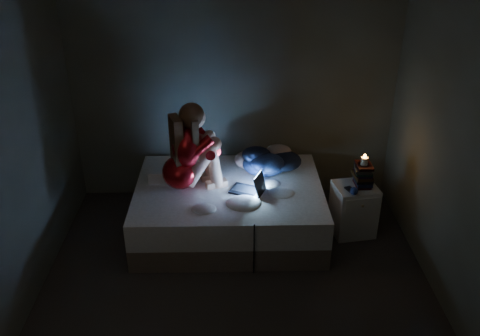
{
  "coord_description": "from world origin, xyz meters",
  "views": [
    {
      "loc": [
        -0.05,
        -3.55,
        3.21
      ],
      "look_at": [
        0.05,
        1.0,
        0.8
      ],
      "focal_mm": 38.7,
      "sensor_mm": 36.0,
      "label": 1
    }
  ],
  "objects_px": {
    "bed": "(229,208)",
    "woman": "(179,149)",
    "laptop": "(247,181)",
    "nightstand": "(353,209)",
    "candle": "(364,161)",
    "phone": "(349,189)"
  },
  "relations": [
    {
      "from": "bed",
      "to": "woman",
      "type": "height_order",
      "value": "woman"
    },
    {
      "from": "bed",
      "to": "woman",
      "type": "xyz_separation_m",
      "value": [
        -0.49,
        -0.04,
        0.73
      ]
    },
    {
      "from": "woman",
      "to": "laptop",
      "type": "bearing_deg",
      "value": -25.59
    },
    {
      "from": "nightstand",
      "to": "candle",
      "type": "height_order",
      "value": "candle"
    },
    {
      "from": "laptop",
      "to": "candle",
      "type": "bearing_deg",
      "value": 24.75
    },
    {
      "from": "bed",
      "to": "phone",
      "type": "distance_m",
      "value": 1.27
    },
    {
      "from": "bed",
      "to": "laptop",
      "type": "distance_m",
      "value": 0.44
    },
    {
      "from": "woman",
      "to": "phone",
      "type": "relative_size",
      "value": 6.57
    },
    {
      "from": "woman",
      "to": "candle",
      "type": "height_order",
      "value": "woman"
    },
    {
      "from": "bed",
      "to": "laptop",
      "type": "xyz_separation_m",
      "value": [
        0.18,
        -0.1,
        0.38
      ]
    },
    {
      "from": "bed",
      "to": "nightstand",
      "type": "height_order",
      "value": "nightstand"
    },
    {
      "from": "woman",
      "to": "candle",
      "type": "distance_m",
      "value": 1.85
    },
    {
      "from": "nightstand",
      "to": "phone",
      "type": "bearing_deg",
      "value": -150.4
    },
    {
      "from": "bed",
      "to": "candle",
      "type": "xyz_separation_m",
      "value": [
        1.36,
        -0.06,
        0.58
      ]
    },
    {
      "from": "woman",
      "to": "phone",
      "type": "height_order",
      "value": "woman"
    },
    {
      "from": "bed",
      "to": "woman",
      "type": "bearing_deg",
      "value": -175.53
    },
    {
      "from": "bed",
      "to": "phone",
      "type": "bearing_deg",
      "value": -6.68
    },
    {
      "from": "woman",
      "to": "candle",
      "type": "xyz_separation_m",
      "value": [
        1.85,
        -0.03,
        -0.14
      ]
    },
    {
      "from": "bed",
      "to": "candle",
      "type": "distance_m",
      "value": 1.48
    },
    {
      "from": "laptop",
      "to": "phone",
      "type": "bearing_deg",
      "value": 20.68
    },
    {
      "from": "bed",
      "to": "phone",
      "type": "relative_size",
      "value": 13.81
    },
    {
      "from": "nightstand",
      "to": "candle",
      "type": "distance_m",
      "value": 0.57
    }
  ]
}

